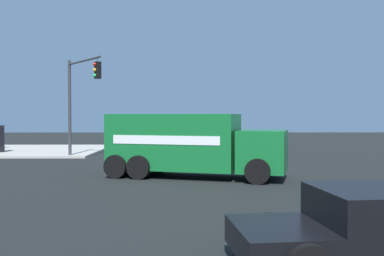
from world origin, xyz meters
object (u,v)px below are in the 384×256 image
(sedan_tan, at_px, (245,143))
(delivery_truck, at_px, (190,144))
(traffic_light_primary, at_px, (78,91))
(pickup_black, at_px, (378,226))

(sedan_tan, bearing_deg, delivery_truck, 162.83)
(delivery_truck, relative_size, traffic_light_primary, 1.31)
(traffic_light_primary, height_order, sedan_tan, traffic_light_primary)
(pickup_black, bearing_deg, delivery_truck, 15.85)
(delivery_truck, distance_m, traffic_light_primary, 10.89)
(delivery_truck, xyz_separation_m, traffic_light_primary, (8.06, 6.80, 2.71))
(traffic_light_primary, bearing_deg, delivery_truck, -139.84)
(pickup_black, height_order, sedan_tan, pickup_black)
(traffic_light_primary, distance_m, sedan_tan, 12.63)
(pickup_black, relative_size, sedan_tan, 1.22)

